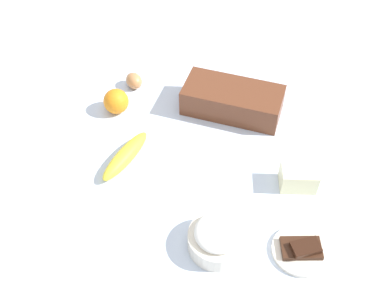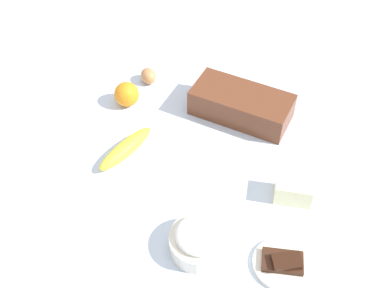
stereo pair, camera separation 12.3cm
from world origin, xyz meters
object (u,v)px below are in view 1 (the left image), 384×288
Objects in this scene: banana at (125,156)px; butter_block at (299,177)px; loaf_pan at (233,100)px; orange_fruit at (116,101)px; chocolate_plate at (301,250)px; flour_bowl at (218,238)px; egg_near_butter at (134,81)px.

butter_block reaches higher than banana.
loaf_pan is 0.31m from butter_block.
loaf_pan reaches higher than butter_block.
banana is at bearing -69.45° from orange_fruit.
orange_fruit is at bearing 142.72° from chocolate_plate.
flour_bowl reaches higher than egg_near_butter.
butter_block is at bearing -2.50° from banana.
butter_block is 0.19m from chocolate_plate.
egg_near_butter is (-0.31, 0.07, -0.02)m from loaf_pan.
flour_bowl reaches higher than chocolate_plate.
flour_bowl is 0.53m from orange_fruit.
orange_fruit is 0.12m from egg_near_butter.
butter_block is 0.58m from egg_near_butter.
chocolate_plate is (0.52, -0.40, -0.03)m from orange_fruit.
egg_near_butter is at bearing 76.76° from orange_fruit.
egg_near_butter is at bearing 120.66° from flour_bowl.
loaf_pan is 2.21× the size of flour_bowl.
banana is at bearing 154.87° from chocolate_plate.
loaf_pan reaches higher than orange_fruit.
orange_fruit is at bearing -161.97° from loaf_pan.
chocolate_plate is at bearing -25.13° from banana.
orange_fruit is 0.81× the size of butter_block.
flour_bowl is 1.50× the size of butter_block.
orange_fruit is (-0.07, 0.19, 0.02)m from banana.
loaf_pan is 1.57× the size of banana.
orange_fruit is at bearing -103.24° from egg_near_butter.
flour_bowl reaches higher than banana.
egg_near_butter reaches higher than banana.
butter_block is (0.52, -0.20, -0.01)m from orange_fruit.
orange_fruit is 1.25× the size of egg_near_butter.
orange_fruit reaches higher than chocolate_plate.
orange_fruit is 0.66m from chocolate_plate.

